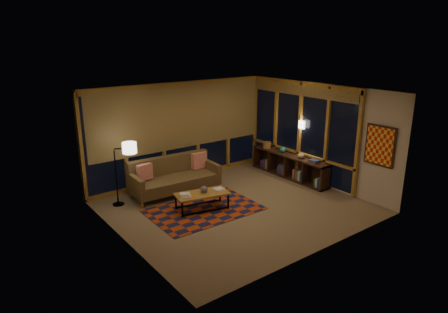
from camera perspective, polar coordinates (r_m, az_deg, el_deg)
floor at (r=9.46m, az=1.73°, el=-7.19°), size 5.50×5.00×0.01m
ceiling at (r=8.71m, az=1.89°, el=9.25°), size 5.50×5.00×0.01m
walls at (r=8.99m, az=1.81°, el=0.69°), size 5.51×5.01×2.70m
window_wall_back at (r=10.93m, az=-6.20°, el=3.53°), size 5.30×0.16×2.60m
window_wall_right at (r=11.20m, az=10.64°, el=3.66°), size 0.16×3.70×2.60m
wall_art at (r=9.78m, az=21.37°, el=1.45°), size 0.06×0.74×0.94m
wall_sconce at (r=11.02m, az=11.06°, el=4.48°), size 0.12×0.18×0.22m
sofa at (r=10.13m, az=-6.99°, el=-2.87°), size 2.26×1.02×0.91m
pillow_left at (r=9.89m, az=-11.25°, el=-2.38°), size 0.40×0.17×0.39m
pillow_right at (r=10.60m, az=-3.59°, el=-0.66°), size 0.43×0.17×0.43m
area_rug at (r=9.30m, az=-2.86°, el=-7.59°), size 2.52×1.70×0.01m
coffee_table at (r=9.25m, az=-3.15°, el=-6.41°), size 1.31×0.81×0.40m
book_stack_a at (r=9.00m, az=-5.56°, el=-5.52°), size 0.30×0.28×0.07m
book_stack_b at (r=9.32m, az=-0.78°, el=-4.68°), size 0.25×0.20×0.05m
ceramic_pot at (r=9.17m, az=-2.86°, el=-4.69°), size 0.17×0.17×0.17m
floor_lamp at (r=9.63m, az=-15.18°, el=-2.51°), size 0.59×0.48×1.51m
bookshelf at (r=11.42m, az=9.28°, el=-1.34°), size 0.40×2.64×0.66m
basket at (r=11.90m, az=6.18°, el=1.65°), size 0.29×0.29×0.18m
teal_bowl at (r=11.48m, az=8.38°, el=0.98°), size 0.20×0.20×0.17m
vase at (r=11.02m, az=10.98°, el=0.21°), size 0.23×0.23×0.19m
shelf_book_stack at (r=10.75m, az=12.77°, el=-0.67°), size 0.19×0.25×0.07m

